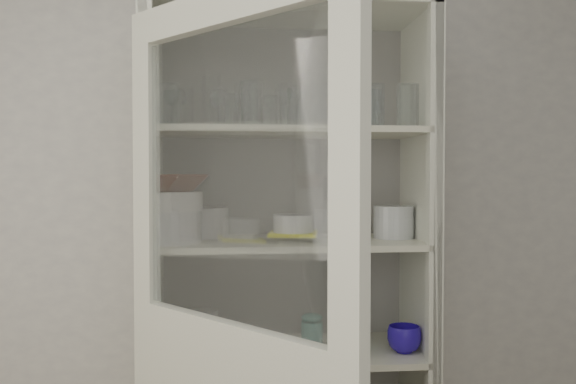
% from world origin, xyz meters
% --- Properties ---
extents(wall_back, '(3.60, 0.02, 2.60)m').
position_xyz_m(wall_back, '(0.00, 1.50, 1.30)').
color(wall_back, '#B3B1AF').
rests_on(wall_back, ground).
extents(pantry_cabinet, '(1.00, 0.45, 2.10)m').
position_xyz_m(pantry_cabinet, '(0.20, 1.34, 0.94)').
color(pantry_cabinet, silver).
rests_on(pantry_cabinet, floor).
extents(tumbler_0, '(0.08, 0.08, 0.14)m').
position_xyz_m(tumbler_0, '(-0.21, 1.15, 1.73)').
color(tumbler_0, silver).
rests_on(tumbler_0, shelf_glass).
extents(tumbler_1, '(0.08, 0.08, 0.15)m').
position_xyz_m(tumbler_1, '(0.07, 1.16, 1.74)').
color(tumbler_1, silver).
rests_on(tumbler_1, shelf_glass).
extents(tumbler_2, '(0.09, 0.09, 0.14)m').
position_xyz_m(tumbler_2, '(0.22, 1.16, 1.73)').
color(tumbler_2, silver).
rests_on(tumbler_2, shelf_glass).
extents(tumbler_3, '(0.08, 0.08, 0.12)m').
position_xyz_m(tumbler_3, '(0.19, 1.16, 1.72)').
color(tumbler_3, silver).
rests_on(tumbler_3, shelf_glass).
extents(tumbler_4, '(0.08, 0.08, 0.15)m').
position_xyz_m(tumbler_4, '(0.48, 1.13, 1.73)').
color(tumbler_4, silver).
rests_on(tumbler_4, shelf_glass).
extents(tumbler_5, '(0.07, 0.07, 0.13)m').
position_xyz_m(tumbler_5, '(0.47, 1.14, 1.72)').
color(tumbler_5, silver).
rests_on(tumbler_5, shelf_glass).
extents(tumbler_6, '(0.10, 0.10, 0.15)m').
position_xyz_m(tumbler_6, '(0.61, 1.16, 1.74)').
color(tumbler_6, silver).
rests_on(tumbler_6, shelf_glass).
extents(tumbler_7, '(0.07, 0.07, 0.13)m').
position_xyz_m(tumbler_7, '(-0.21, 1.24, 1.73)').
color(tumbler_7, silver).
rests_on(tumbler_7, shelf_glass).
extents(tumbler_8, '(0.08, 0.08, 0.13)m').
position_xyz_m(tumbler_8, '(-0.01, 1.28, 1.72)').
color(tumbler_8, silver).
rests_on(tumbler_8, shelf_glass).
extents(tumbler_9, '(0.08, 0.08, 0.12)m').
position_xyz_m(tumbler_9, '(0.13, 1.30, 1.72)').
color(tumbler_9, silver).
rests_on(tumbler_9, shelf_glass).
extents(goblet_0, '(0.08, 0.08, 0.18)m').
position_xyz_m(goblet_0, '(-0.21, 1.39, 1.75)').
color(goblet_0, silver).
rests_on(goblet_0, shelf_glass).
extents(goblet_1, '(0.08, 0.08, 0.17)m').
position_xyz_m(goblet_1, '(-0.05, 1.38, 1.75)').
color(goblet_1, silver).
rests_on(goblet_1, shelf_glass).
extents(goblet_2, '(0.07, 0.07, 0.16)m').
position_xyz_m(goblet_2, '(0.43, 1.37, 1.74)').
color(goblet_2, silver).
rests_on(goblet_2, shelf_glass).
extents(goblet_3, '(0.07, 0.07, 0.15)m').
position_xyz_m(goblet_3, '(0.44, 1.39, 1.74)').
color(goblet_3, silver).
rests_on(goblet_3, shelf_glass).
extents(plate_stack_front, '(0.20, 0.20, 0.11)m').
position_xyz_m(plate_stack_front, '(-0.21, 1.20, 1.32)').
color(plate_stack_front, silver).
rests_on(plate_stack_front, shelf_plates).
extents(plate_stack_back, '(0.23, 0.23, 0.11)m').
position_xyz_m(plate_stack_back, '(-0.13, 1.41, 1.32)').
color(plate_stack_back, silver).
rests_on(plate_stack_back, shelf_plates).
extents(cream_bowl, '(0.28, 0.28, 0.07)m').
position_xyz_m(cream_bowl, '(-0.21, 1.20, 1.41)').
color(cream_bowl, white).
rests_on(cream_bowl, plate_stack_front).
extents(terracotta_bowl, '(0.30, 0.30, 0.06)m').
position_xyz_m(terracotta_bowl, '(-0.21, 1.20, 1.47)').
color(terracotta_bowl, '#51291D').
rests_on(terracotta_bowl, cream_bowl).
extents(glass_platter, '(0.31, 0.31, 0.02)m').
position_xyz_m(glass_platter, '(0.22, 1.26, 1.27)').
color(glass_platter, silver).
rests_on(glass_platter, shelf_plates).
extents(yellow_trivet, '(0.19, 0.19, 0.01)m').
position_xyz_m(yellow_trivet, '(0.22, 1.26, 1.28)').
color(yellow_trivet, yellow).
rests_on(yellow_trivet, glass_platter).
extents(white_ramekin, '(0.19, 0.19, 0.06)m').
position_xyz_m(white_ramekin, '(0.22, 1.26, 1.32)').
color(white_ramekin, silver).
rests_on(white_ramekin, yellow_trivet).
extents(grey_bowl_stack, '(0.15, 0.15, 0.12)m').
position_xyz_m(grey_bowl_stack, '(0.60, 1.29, 1.32)').
color(grey_bowl_stack, '#BCBFBF').
rests_on(grey_bowl_stack, shelf_plates).
extents(mug_blue, '(0.13, 0.13, 0.10)m').
position_xyz_m(mug_blue, '(0.61, 1.19, 0.91)').
color(mug_blue, '#1D199D').
rests_on(mug_blue, shelf_mugs).
extents(mug_teal, '(0.12, 0.12, 0.09)m').
position_xyz_m(mug_teal, '(0.46, 1.30, 0.90)').
color(mug_teal, teal).
rests_on(mug_teal, shelf_mugs).
extents(mug_white, '(0.12, 0.12, 0.10)m').
position_xyz_m(mug_white, '(0.38, 1.13, 0.91)').
color(mug_white, silver).
rests_on(mug_white, shelf_mugs).
extents(teal_jar, '(0.08, 0.08, 0.10)m').
position_xyz_m(teal_jar, '(0.30, 1.34, 0.91)').
color(teal_jar, teal).
rests_on(teal_jar, shelf_mugs).
extents(measuring_cups, '(0.10, 0.10, 0.04)m').
position_xyz_m(measuring_cups, '(-0.14, 1.18, 0.88)').
color(measuring_cups, silver).
rests_on(measuring_cups, shelf_mugs).
extents(white_canister, '(0.14, 0.14, 0.14)m').
position_xyz_m(white_canister, '(-0.11, 1.32, 0.93)').
color(white_canister, silver).
rests_on(white_canister, shelf_mugs).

